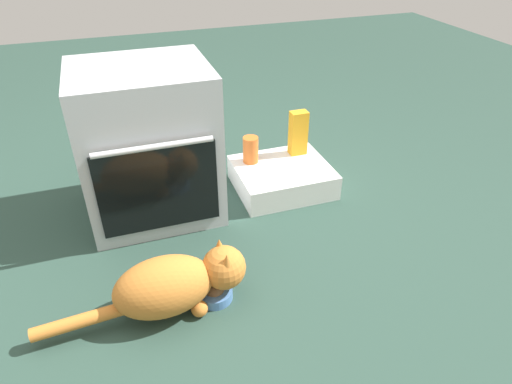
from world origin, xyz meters
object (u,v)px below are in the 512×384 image
(food_bowl, at_px, (215,293))
(juice_carton, at_px, (298,133))
(oven, at_px, (148,144))
(cat, at_px, (175,283))
(pantry_cabinet, at_px, (282,177))
(sauce_jar, at_px, (251,150))

(food_bowl, distance_m, juice_carton, 1.03)
(oven, xyz_separation_m, cat, (-0.02, -0.69, -0.23))
(pantry_cabinet, bearing_deg, sauce_jar, 144.26)
(sauce_jar, bearing_deg, oven, -172.04)
(pantry_cabinet, xyz_separation_m, juice_carton, (0.13, 0.11, 0.18))
(pantry_cabinet, bearing_deg, cat, -135.78)
(oven, relative_size, sauce_jar, 5.06)
(oven, bearing_deg, food_bowl, -79.91)
(oven, xyz_separation_m, sauce_jar, (0.51, 0.07, -0.15))
(oven, bearing_deg, pantry_cabinet, -2.51)
(oven, relative_size, pantry_cabinet, 1.48)
(sauce_jar, bearing_deg, food_bowl, -117.60)
(pantry_cabinet, bearing_deg, juice_carton, 40.44)
(cat, relative_size, juice_carton, 3.20)
(pantry_cabinet, height_order, cat, cat)
(sauce_jar, xyz_separation_m, juice_carton, (0.27, 0.01, 0.05))
(cat, bearing_deg, sauce_jar, 52.14)
(oven, relative_size, food_bowl, 5.11)
(oven, distance_m, cat, 0.72)
(oven, distance_m, food_bowl, 0.77)
(oven, height_order, juice_carton, oven)
(cat, distance_m, juice_carton, 1.12)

